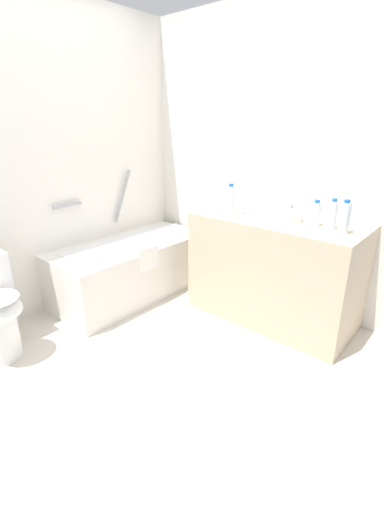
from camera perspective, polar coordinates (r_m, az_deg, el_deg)
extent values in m
plane|color=beige|center=(2.40, -7.60, -19.37)|extent=(4.12, 4.12, 0.00)
cube|color=silver|center=(3.06, -27.03, 12.90)|extent=(3.52, 0.10, 2.47)
cube|color=silver|center=(3.14, 14.36, 14.61)|extent=(0.10, 3.09, 2.47)
cube|color=silver|center=(3.37, -9.70, -1.98)|extent=(1.48, 0.66, 0.51)
cube|color=white|center=(3.29, -9.92, 1.46)|extent=(1.21, 0.48, 0.09)
cylinder|color=#A1A1A6|center=(3.64, -3.01, 4.94)|extent=(0.09, 0.03, 0.03)
cylinder|color=#A1A1A6|center=(3.52, -11.18, 9.50)|extent=(0.23, 0.03, 0.48)
cylinder|color=#A1A1A6|center=(3.20, -19.51, 7.73)|extent=(0.26, 0.03, 0.03)
cube|color=white|center=(3.02, -7.15, -0.40)|extent=(0.22, 0.03, 0.20)
cube|color=tan|center=(2.93, 13.13, -2.16)|extent=(0.63, 1.30, 0.85)
cylinder|color=white|center=(2.78, 14.01, 6.41)|extent=(0.34, 0.34, 0.06)
cylinder|color=silver|center=(2.96, 15.92, 7.27)|extent=(0.02, 0.02, 0.08)
cylinder|color=silver|center=(2.91, 15.50, 7.83)|extent=(0.11, 0.02, 0.02)
cylinder|color=silver|center=(2.94, 16.93, 6.68)|extent=(0.03, 0.03, 0.04)
cylinder|color=silver|center=(2.99, 14.84, 7.11)|extent=(0.03, 0.03, 0.04)
cylinder|color=silver|center=(2.53, 23.49, 5.61)|extent=(0.07, 0.07, 0.21)
cylinder|color=blue|center=(2.50, 23.87, 8.13)|extent=(0.04, 0.04, 0.02)
cylinder|color=silver|center=(2.61, 21.82, 6.12)|extent=(0.06, 0.06, 0.19)
cylinder|color=blue|center=(2.59, 22.13, 8.41)|extent=(0.03, 0.03, 0.02)
cylinder|color=silver|center=(2.64, 19.40, 6.34)|extent=(0.07, 0.07, 0.17)
cylinder|color=blue|center=(2.62, 19.65, 8.35)|extent=(0.04, 0.04, 0.02)
cylinder|color=silver|center=(2.93, 6.29, 9.13)|extent=(0.07, 0.07, 0.21)
cylinder|color=blue|center=(2.91, 6.38, 11.36)|extent=(0.04, 0.04, 0.02)
cylinder|color=white|center=(3.02, 4.37, 8.50)|extent=(0.07, 0.07, 0.10)
cylinder|color=white|center=(2.89, 9.54, 7.58)|extent=(0.07, 0.07, 0.09)
cylinder|color=white|center=(2.89, 7.85, 7.68)|extent=(0.06, 0.06, 0.09)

